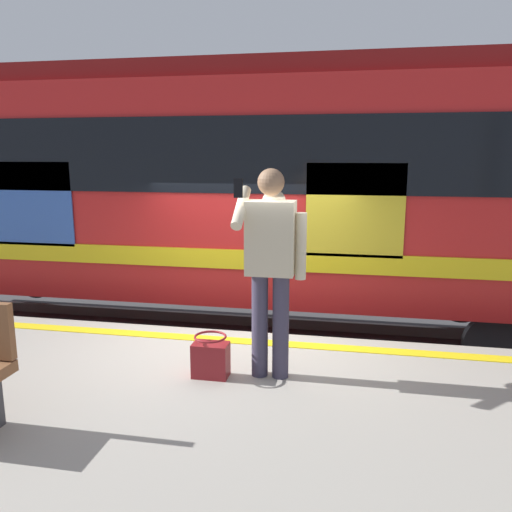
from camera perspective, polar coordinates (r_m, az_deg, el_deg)
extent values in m
plane|color=#3D3D3F|center=(5.99, -2.06, -17.04)|extent=(24.57, 24.57, 0.00)
cube|color=#9E998E|center=(3.92, -10.23, -26.01)|extent=(14.08, 4.48, 0.96)
cube|color=yellow|center=(5.32, -2.86, -9.40)|extent=(13.80, 0.16, 0.01)
cube|color=slate|center=(7.26, 0.57, -11.03)|extent=(18.31, 0.08, 0.16)
cube|color=slate|center=(8.58, 2.29, -7.42)|extent=(18.31, 0.08, 0.16)
cube|color=red|center=(7.61, -4.74, 7.57)|extent=(11.74, 2.71, 2.79)
cube|color=maroon|center=(7.66, -4.94, 18.94)|extent=(11.50, 2.49, 0.24)
cube|color=black|center=(6.28, -8.22, 11.13)|extent=(11.15, 0.03, 0.90)
cube|color=yellow|center=(6.41, -7.90, -0.15)|extent=(11.15, 0.03, 0.24)
cube|color=gold|center=(5.98, 11.00, 5.00)|extent=(1.12, 0.02, 1.08)
cube|color=#3359B2|center=(7.24, -23.72, 5.34)|extent=(1.12, 0.02, 1.08)
cylinder|color=black|center=(10.48, -23.43, -2.04)|extent=(0.84, 0.12, 0.84)
cylinder|color=black|center=(6.87, 25.49, -9.06)|extent=(0.84, 0.12, 0.84)
cylinder|color=black|center=(8.88, 22.05, -4.25)|extent=(0.84, 0.12, 0.84)
cylinder|color=#383347|center=(4.36, 2.78, -7.89)|extent=(0.14, 0.14, 0.91)
cylinder|color=#383347|center=(4.39, 0.43, -7.75)|extent=(0.14, 0.14, 0.91)
cube|color=beige|center=(4.18, 1.66, 2.03)|extent=(0.40, 0.24, 0.61)
sphere|color=beige|center=(4.30, 2.02, 6.12)|extent=(0.20, 0.20, 0.20)
sphere|color=#997051|center=(4.13, 1.69, 8.27)|extent=(0.22, 0.22, 0.22)
cylinder|color=beige|center=(4.16, 5.05, 1.08)|extent=(0.09, 0.09, 0.55)
cylinder|color=beige|center=(4.11, -1.68, 5.46)|extent=(0.09, 0.42, 0.33)
cube|color=black|center=(4.00, -2.01, 7.59)|extent=(0.07, 0.02, 0.15)
cube|color=maroon|center=(4.48, -5.09, -11.51)|extent=(0.31, 0.19, 0.30)
torus|color=maroon|center=(4.41, -5.14, -8.99)|extent=(0.28, 0.28, 0.02)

